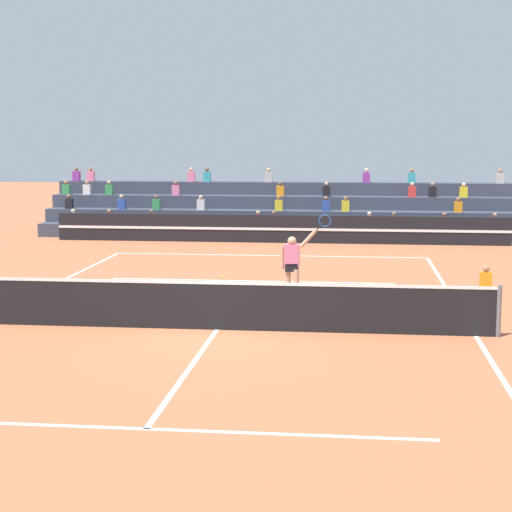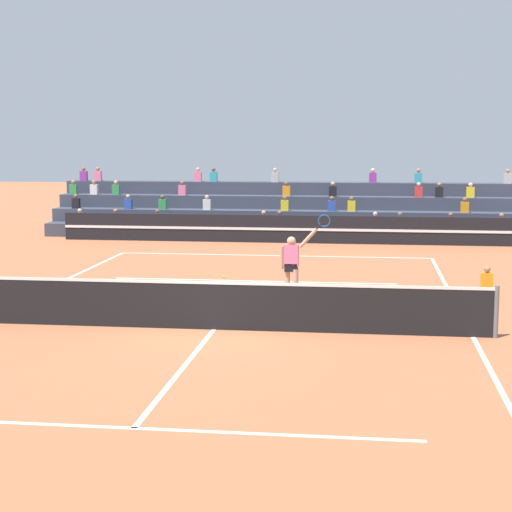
% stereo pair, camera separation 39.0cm
% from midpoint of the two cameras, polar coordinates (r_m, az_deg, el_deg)
% --- Properties ---
extents(ground_plane, '(120.00, 120.00, 0.00)m').
position_cam_midpoint_polar(ground_plane, '(18.62, -2.22, -4.93)').
color(ground_plane, '#AD603D').
extents(court_lines, '(11.10, 23.90, 0.01)m').
position_cam_midpoint_polar(court_lines, '(18.62, -2.22, -4.92)').
color(court_lines, white).
rests_on(court_lines, ground).
extents(tennis_net, '(12.00, 0.10, 1.10)m').
position_cam_midpoint_polar(tennis_net, '(18.51, -2.23, -3.28)').
color(tennis_net, slate).
rests_on(tennis_net, ground).
extents(sponsor_banner_wall, '(18.00, 0.26, 1.10)m').
position_cam_midpoint_polar(sponsor_banner_wall, '(33.96, 2.23, 1.82)').
color(sponsor_banner_wall, black).
rests_on(sponsor_banner_wall, ground).
extents(bleacher_stand, '(20.52, 3.80, 2.83)m').
position_cam_midpoint_polar(bleacher_stand, '(37.07, 2.67, 2.77)').
color(bleacher_stand, '#383D4C').
rests_on(bleacher_stand, ground).
extents(ball_kid_courtside, '(0.30, 0.36, 0.84)m').
position_cam_midpoint_polar(ball_kid_courtside, '(22.99, 15.59, -1.92)').
color(ball_kid_courtside, black).
rests_on(ball_kid_courtside, ground).
extents(tennis_player, '(1.31, 0.35, 2.33)m').
position_cam_midpoint_polar(tennis_player, '(21.22, 2.97, -0.66)').
color(tennis_player, tan).
rests_on(tennis_player, ground).
extents(tennis_ball, '(0.07, 0.07, 0.07)m').
position_cam_midpoint_polar(tennis_ball, '(25.40, -1.72, -1.40)').
color(tennis_ball, '#C6DB33').
rests_on(tennis_ball, ground).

